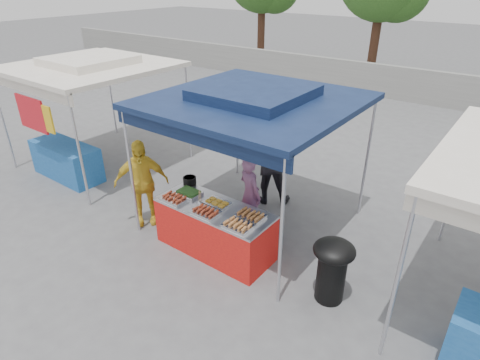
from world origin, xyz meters
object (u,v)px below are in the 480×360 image
Objects in this scene: cooking_pot at (190,181)px; helper_man at (270,159)px; wok_burner at (332,266)px; vendor_woman at (250,195)px; vendor_table at (215,229)px; customer_person at (142,183)px.

cooking_pot is 1.75m from helper_man.
vendor_woman is at bearing -176.88° from wok_burner.
vendor_table is 1.08× the size of helper_man.
wok_burner is (2.91, -0.24, -0.33)m from cooking_pot.
vendor_table is 1.05m from cooking_pot.
helper_man reaches higher than wok_burner.
helper_man is at bearing 164.53° from wok_burner.
vendor_table is 2.06m from wok_burner.
helper_man is (-0.21, 1.97, 0.50)m from vendor_table.
cooking_pot reaches higher than vendor_table.
vendor_table is 1.67m from customer_person.
wok_burner is at bearing -45.04° from customer_person.
cooking_pot is 0.13× the size of helper_man.
cooking_pot is 2.94m from wok_burner.
customer_person is (-3.67, -0.23, 0.24)m from wok_burner.
customer_person reaches higher than vendor_table.
wok_burner is at bearing -179.79° from vendor_woman.
wok_burner is 0.53× the size of helper_man.
wok_burner reaches higher than vendor_table.
vendor_woman is at bearing 75.59° from helper_man.
vendor_table is at bearing 103.61° from vendor_woman.
vendor_woman is (0.97, 0.50, -0.19)m from cooking_pot.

